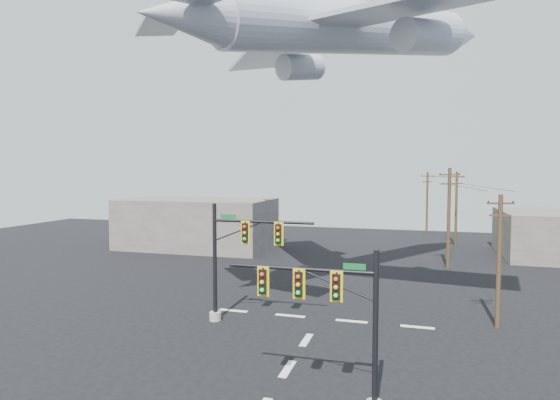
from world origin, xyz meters
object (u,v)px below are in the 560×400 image
(utility_pole_a, at_px, (499,259))
(utility_pole_d, at_px, (427,201))
(utility_pole_b, at_px, (449,216))
(airliner, at_px, (356,29))
(utility_pole_c, at_px, (456,207))
(signal_mast_far, at_px, (235,260))
(signal_mast_near, at_px, (336,318))

(utility_pole_a, xyz_separation_m, utility_pole_d, (-3.15, 44.59, 0.63))
(utility_pole_b, xyz_separation_m, airliner, (-7.45, -13.41, 14.52))
(utility_pole_d, xyz_separation_m, airliner, (-6.05, -40.59, 14.76))
(utility_pole_b, relative_size, airliner, 0.33)
(utility_pole_c, relative_size, airliner, 0.32)
(signal_mast_far, bearing_deg, signal_mast_near, -48.22)
(signal_mast_far, height_order, utility_pole_d, utility_pole_d)
(signal_mast_near, distance_m, utility_pole_a, 14.53)
(signal_mast_near, xyz_separation_m, utility_pole_a, (7.82, 12.23, 0.57))
(utility_pole_d, height_order, airliner, airliner)
(signal_mast_far, xyz_separation_m, utility_pole_a, (15.61, 3.51, 0.26))
(utility_pole_a, bearing_deg, utility_pole_b, 81.56)
(utility_pole_a, distance_m, airliner, 18.37)
(utility_pole_b, bearing_deg, utility_pole_d, 84.07)
(signal_mast_far, distance_m, utility_pole_b, 25.11)
(signal_mast_near, bearing_deg, utility_pole_c, 79.87)
(signal_mast_far, relative_size, utility_pole_d, 0.80)
(signal_mast_far, height_order, utility_pole_b, utility_pole_b)
(utility_pole_a, relative_size, utility_pole_c, 0.86)
(utility_pole_a, bearing_deg, signal_mast_far, 178.48)
(signal_mast_far, bearing_deg, utility_pole_a, 12.68)
(signal_mast_near, relative_size, utility_pole_d, 0.70)
(utility_pole_c, bearing_deg, utility_pole_a, -103.28)
(signal_mast_near, distance_m, utility_pole_c, 44.68)
(utility_pole_a, bearing_deg, signal_mast_near, -136.80)
(signal_mast_near, xyz_separation_m, utility_pole_d, (4.67, 56.82, 1.21))
(utility_pole_d, bearing_deg, airliner, -108.99)
(utility_pole_a, xyz_separation_m, airliner, (-9.20, 4.00, 15.39))
(signal_mast_near, distance_m, airliner, 22.81)
(signal_mast_far, distance_m, utility_pole_d, 49.70)
(signal_mast_near, height_order, utility_pole_d, utility_pole_d)
(signal_mast_far, xyz_separation_m, utility_pole_c, (15.64, 35.25, 0.93))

